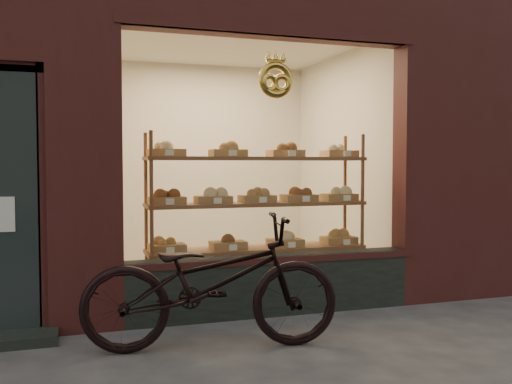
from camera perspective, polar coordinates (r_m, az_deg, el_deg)
name	(u,v)px	position (r m, az deg, el deg)	size (l,w,h in m)	color
display_shelf	(257,217)	(5.68, 0.11, -2.54)	(2.20, 0.45, 1.70)	brown
bicycle	(211,282)	(4.35, -4.49, -8.99)	(0.67, 1.93, 1.01)	black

